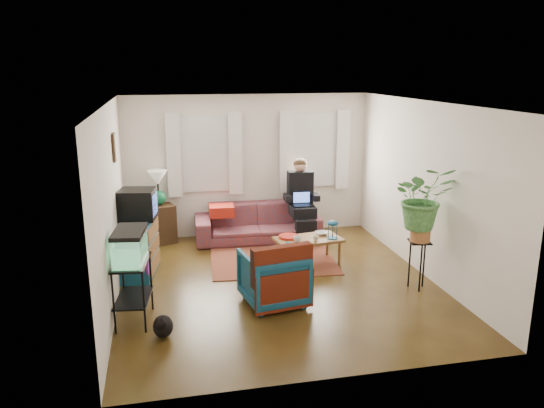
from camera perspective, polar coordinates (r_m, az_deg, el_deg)
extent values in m
cube|color=#4F2B14|center=(7.84, 0.62, -8.53)|extent=(4.50, 5.00, 0.01)
cube|color=white|center=(7.23, 0.68, 10.80)|extent=(4.50, 5.00, 0.01)
cube|color=silver|center=(9.83, -2.58, 4.14)|extent=(4.50, 0.01, 2.60)
cube|color=silver|center=(5.12, 6.87, -5.82)|extent=(4.50, 0.01, 2.60)
cube|color=silver|center=(7.28, -16.89, -0.19)|extent=(0.01, 5.00, 2.60)
cube|color=silver|center=(8.21, 16.16, 1.49)|extent=(0.01, 5.00, 2.60)
cube|color=white|center=(9.67, -7.28, 5.37)|extent=(1.08, 0.04, 1.38)
cube|color=white|center=(10.04, 4.51, 5.79)|extent=(1.08, 0.04, 1.38)
cube|color=white|center=(9.59, -7.24, 5.30)|extent=(1.36, 0.06, 1.50)
cube|color=white|center=(9.97, 4.64, 5.72)|extent=(1.36, 0.06, 1.50)
cube|color=#3D2616|center=(7.98, -16.53, 5.87)|extent=(0.04, 0.32, 0.40)
cube|color=brown|center=(8.73, 0.06, -5.99)|extent=(2.12, 1.76, 0.01)
imported|color=brown|center=(9.60, -1.58, -1.38)|extent=(2.28, 1.00, 0.88)
cube|color=#3E2517|center=(9.72, -11.95, -2.06)|extent=(0.60, 0.60, 0.69)
cube|color=#105C65|center=(8.28, -14.24, -4.57)|extent=(0.63, 1.01, 0.85)
cube|color=black|center=(8.18, -14.26, -0.03)|extent=(0.59, 0.55, 0.45)
cube|color=black|center=(6.82, -14.70, -9.11)|extent=(0.48, 0.75, 0.79)
cube|color=#7FD899|center=(6.60, -15.04, -4.33)|extent=(0.43, 0.68, 0.41)
ellipsoid|color=black|center=(6.48, -11.65, -12.54)|extent=(0.31, 0.41, 0.31)
imported|color=#136874|center=(7.08, 0.15, -7.63)|extent=(0.89, 0.85, 0.80)
cube|color=#9E0A0A|center=(6.76, 1.14, -7.24)|extent=(0.82, 0.32, 0.66)
cube|color=brown|center=(8.53, 3.91, -5.06)|extent=(1.10, 0.71, 0.43)
imported|color=white|center=(8.28, 2.73, -3.78)|extent=(0.13, 0.13, 0.09)
imported|color=beige|center=(8.32, 4.72, -3.72)|extent=(0.11, 0.11, 0.09)
imported|color=white|center=(8.65, 5.37, -3.15)|extent=(0.23, 0.23, 0.05)
cylinder|color=#B21414|center=(8.47, 1.81, -3.52)|extent=(0.36, 0.36, 0.04)
cube|color=black|center=(7.83, 15.43, -6.32)|extent=(0.35, 0.35, 0.71)
imported|color=#599947|center=(7.58, 15.85, -0.34)|extent=(0.92, 0.83, 0.90)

